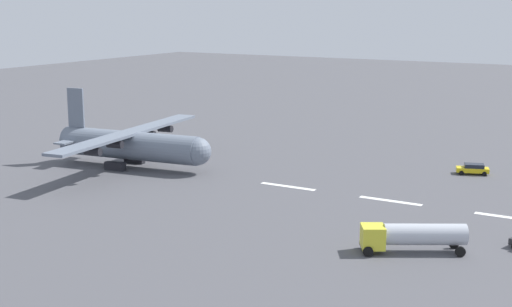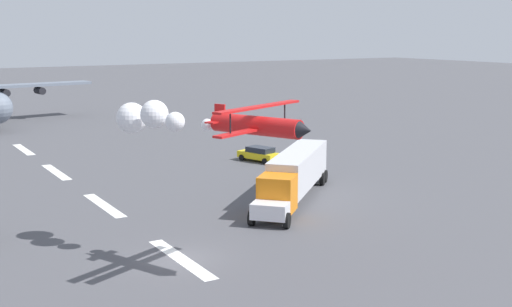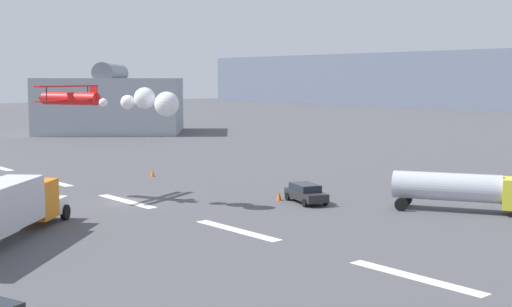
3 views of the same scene
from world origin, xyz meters
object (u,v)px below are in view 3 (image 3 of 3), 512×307
fuel_tanker_truck (464,189)px  traffic_cone_near (153,173)px  airport_staff_sedan (306,193)px  traffic_cone_far (279,196)px  stunt_biplane_red (121,100)px

fuel_tanker_truck → traffic_cone_near: (-31.07, -7.64, -1.38)m
airport_staff_sedan → traffic_cone_near: size_ratio=6.52×
traffic_cone_far → airport_staff_sedan: bearing=22.9°
fuel_tanker_truck → airport_staff_sedan: fuel_tanker_truck is taller
fuel_tanker_truck → traffic_cone_near: 32.02m
airport_staff_sedan → traffic_cone_near: bearing=-176.2°
fuel_tanker_truck → traffic_cone_near: size_ratio=13.37×
fuel_tanker_truck → traffic_cone_far: fuel_tanker_truck is taller
stunt_biplane_red → traffic_cone_far: stunt_biplane_red is taller
stunt_biplane_red → traffic_cone_far: size_ratio=17.17×
traffic_cone_near → traffic_cone_far: 18.45m
airport_staff_sedan → traffic_cone_far: airport_staff_sedan is taller
stunt_biplane_red → fuel_tanker_truck: bearing=40.9°
stunt_biplane_red → airport_staff_sedan: stunt_biplane_red is taller
stunt_biplane_red → traffic_cone_near: stunt_biplane_red is taller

